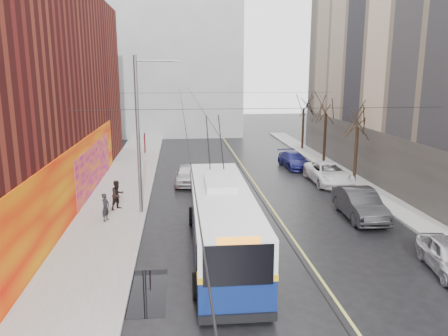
% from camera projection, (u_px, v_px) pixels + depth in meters
% --- Properties ---
extents(ground, '(140.00, 140.00, 0.00)m').
position_uv_depth(ground, '(291.00, 293.00, 16.34)').
color(ground, black).
rests_on(ground, ground).
extents(sidewalk_left, '(4.00, 60.00, 0.15)m').
position_uv_depth(sidewalk_left, '(116.00, 204.00, 27.16)').
color(sidewalk_left, gray).
rests_on(sidewalk_left, ground).
extents(sidewalk_right, '(2.00, 60.00, 0.15)m').
position_uv_depth(sidewalk_right, '(378.00, 196.00, 28.89)').
color(sidewalk_right, gray).
rests_on(sidewalk_right, ground).
extents(lane_line, '(0.12, 50.00, 0.01)m').
position_uv_depth(lane_line, '(261.00, 192.00, 30.08)').
color(lane_line, '#BFB74C').
rests_on(lane_line, ground).
extents(building_far, '(20.50, 12.10, 18.00)m').
position_uv_depth(building_far, '(162.00, 65.00, 57.45)').
color(building_far, gray).
rests_on(building_far, ground).
extents(streetlight_pole, '(2.65, 0.60, 9.00)m').
position_uv_depth(streetlight_pole, '(141.00, 132.00, 24.37)').
color(streetlight_pole, slate).
rests_on(streetlight_pole, ground).
extents(catenary_wires, '(18.00, 60.00, 0.22)m').
position_uv_depth(catenary_wires, '(200.00, 100.00, 29.07)').
color(catenary_wires, black).
extents(tree_near, '(3.20, 3.20, 6.40)m').
position_uv_depth(tree_near, '(358.00, 116.00, 31.71)').
color(tree_near, black).
rests_on(tree_near, ground).
extents(tree_mid, '(3.20, 3.20, 6.68)m').
position_uv_depth(tree_mid, '(326.00, 105.00, 38.45)').
color(tree_mid, black).
rests_on(tree_mid, ground).
extents(tree_far, '(3.20, 3.20, 6.57)m').
position_uv_depth(tree_far, '(304.00, 101.00, 45.27)').
color(tree_far, black).
rests_on(tree_far, ground).
extents(puddle, '(2.28, 3.71, 0.01)m').
position_uv_depth(puddle, '(136.00, 292.00, 16.41)').
color(puddle, black).
rests_on(puddle, ground).
extents(pigeons_flying, '(3.24, 5.14, 0.71)m').
position_uv_depth(pigeons_flying, '(190.00, 88.00, 24.05)').
color(pigeons_flying, slate).
extents(trolleybus, '(2.96, 12.17, 5.74)m').
position_uv_depth(trolleybus, '(222.00, 220.00, 19.59)').
color(trolleybus, '#0B1B55').
rests_on(trolleybus, ground).
extents(parked_car_b, '(1.94, 5.07, 1.65)m').
position_uv_depth(parked_car_b, '(360.00, 204.00, 24.61)').
color(parked_car_b, '#2B2B2E').
rests_on(parked_car_b, ground).
extents(parked_car_c, '(2.59, 5.53, 1.53)m').
position_uv_depth(parked_car_c, '(329.00, 173.00, 32.28)').
color(parked_car_c, white).
rests_on(parked_car_c, ground).
extents(parked_car_d, '(2.24, 4.72, 1.33)m').
position_uv_depth(parked_car_d, '(294.00, 160.00, 37.56)').
color(parked_car_d, navy).
rests_on(parked_car_d, ground).
extents(following_car, '(2.00, 4.32, 1.43)m').
position_uv_depth(following_car, '(187.00, 174.00, 32.15)').
color(following_car, silver).
rests_on(following_car, ground).
extents(pedestrian_a, '(0.54, 0.65, 1.54)m').
position_uv_depth(pedestrian_a, '(106.00, 207.00, 23.70)').
color(pedestrian_a, black).
rests_on(pedestrian_a, sidewalk_left).
extents(pedestrian_b, '(1.07, 1.06, 1.74)m').
position_uv_depth(pedestrian_b, '(118.00, 195.00, 25.69)').
color(pedestrian_b, black).
rests_on(pedestrian_b, sidewalk_left).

